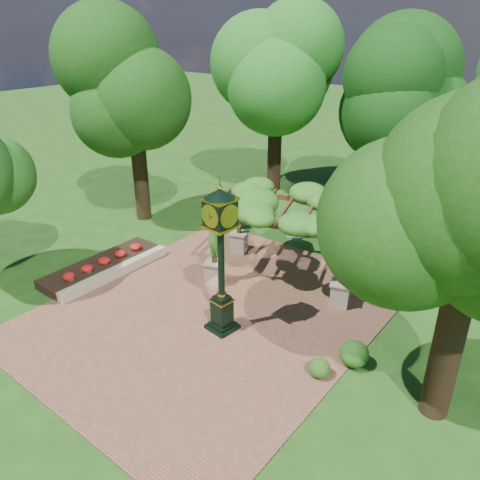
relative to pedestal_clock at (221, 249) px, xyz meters
The scene contains 13 objects.
ground 3.08m from the pedestal_clock, 153.46° to the right, with size 120.00×120.00×0.00m, color #1E4714.
brick_plaza 3.08m from the pedestal_clock, 147.64° to the left, with size 10.00×12.00×0.04m, color brown.
border_wall 6.12m from the pedestal_clock, behind, with size 0.35×5.00×0.40m, color #C6B793.
flower_bed 6.94m from the pedestal_clock, behind, with size 1.50×5.00×0.36m, color red.
pedestal_clock is the anchor object (origin of this frame).
pergola 4.19m from the pedestal_clock, 94.75° to the left, with size 6.27×5.00×3.44m.
sundial 8.13m from the pedestal_clock, 104.33° to the left, with size 0.69×0.69×1.05m.
shrub_front 4.45m from the pedestal_clock, ahead, with size 0.61×0.61×0.55m, color #275317.
shrub_mid 4.94m from the pedestal_clock, 13.59° to the left, with size 0.86×0.86×0.77m, color #265919.
shrub_back 6.90m from the pedestal_clock, 59.81° to the left, with size 0.78×0.78×0.71m, color #1F5D1B.
tree_west_near 11.02m from the pedestal_clock, 152.56° to the left, with size 4.65×4.65×9.40m.
tree_west_far 14.70m from the pedestal_clock, 117.84° to the left, with size 4.89×4.89×9.33m.
tree_north 14.18m from the pedestal_clock, 90.73° to the left, with size 4.99×4.99×8.41m.
Camera 1 is at (9.12, -9.08, 9.15)m, focal length 35.00 mm.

